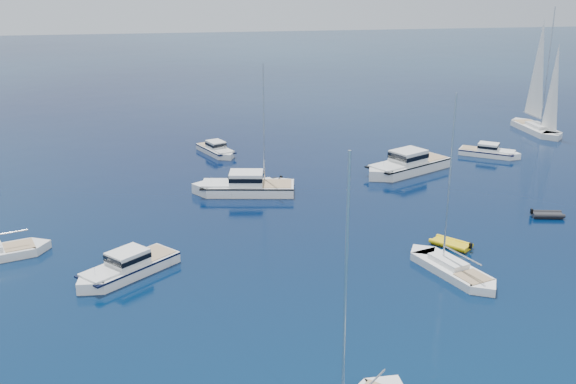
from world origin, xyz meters
name	(u,v)px	position (x,y,z in m)	size (l,w,h in m)	color
ground	(430,354)	(0.00, 0.00, 0.00)	(400.00, 400.00, 0.00)	#072B48
motor_cruiser_left	(127,275)	(-18.07, 13.85, 0.00)	(2.75, 8.98, 2.36)	silver
motor_cruiser_centre	(244,193)	(-7.59, 30.91, 0.00)	(3.33, 10.88, 2.86)	white
motor_cruiser_far_r	(489,156)	(22.58, 39.83, 0.00)	(2.31, 7.56, 1.99)	white
motor_cruiser_distant	(406,172)	(10.70, 35.27, 0.00)	(3.61, 11.81, 3.10)	silver
motor_cruiser_horizon	(217,154)	(-9.30, 46.22, 0.00)	(2.30, 7.52, 1.97)	silver
sailboat_mid_r	(451,273)	(5.53, 10.18, 0.00)	(2.43, 9.36, 13.76)	white
sailboat_centre	(256,191)	(-6.29, 31.55, 0.00)	(2.34, 8.98, 13.21)	white
sailboat_sails_r	(535,132)	(34.30, 50.33, 0.00)	(3.04, 11.69, 17.19)	silver
tender_yellow	(451,246)	(7.46, 14.89, 0.00)	(1.88, 3.37, 0.95)	yellow
tender_grey_near	(547,217)	(18.67, 19.78, 0.00)	(1.65, 2.88, 0.95)	black
tender_grey_far	(267,187)	(-5.12, 32.66, 0.00)	(2.17, 4.02, 0.95)	black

